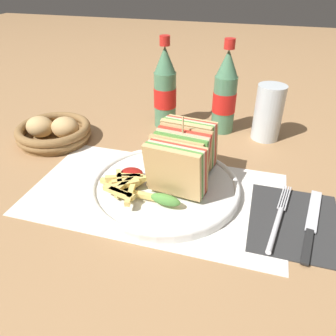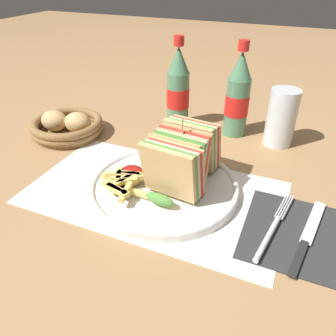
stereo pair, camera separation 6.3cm
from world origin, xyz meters
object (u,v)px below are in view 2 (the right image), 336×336
glass_near (281,121)px  bread_basket (67,126)px  club_sandwich (182,158)px  coke_bottle_far (238,97)px  plate_main (164,186)px  coke_bottle_near (178,90)px  knife (308,235)px  fork (271,231)px

glass_near → bread_basket: glass_near is taller
club_sandwich → coke_bottle_far: bearing=82.2°
plate_main → bread_basket: (-0.32, 0.12, 0.01)m
coke_bottle_near → plate_main: bearing=-73.4°
glass_near → plate_main: bearing=-121.6°
plate_main → bread_basket: size_ratio=1.61×
knife → coke_bottle_near: size_ratio=0.87×
fork → coke_bottle_far: size_ratio=0.81×
coke_bottle_far → bread_basket: coke_bottle_far is taller
club_sandwich → fork: bearing=-19.1°
knife → coke_bottle_far: 0.39m
knife → coke_bottle_far: coke_bottle_far is taller
fork → plate_main: bearing=178.1°
knife → plate_main: bearing=-176.3°
glass_near → coke_bottle_far: bearing=173.6°
knife → bread_basket: 0.60m
bread_basket → glass_near: bearing=18.0°
knife → glass_near: glass_near is taller
coke_bottle_near → bread_basket: (-0.23, -0.16, -0.07)m
plate_main → glass_near: 0.34m
coke_bottle_near → coke_bottle_far: size_ratio=1.00×
club_sandwich → coke_bottle_far: (0.04, 0.28, 0.03)m
fork → bread_basket: size_ratio=1.05×
fork → glass_near: glass_near is taller
coke_bottle_near → coke_bottle_far: same height
knife → fork: bearing=-154.7°
knife → coke_bottle_far: (-0.20, 0.32, 0.09)m
fork → knife: size_ratio=0.94×
club_sandwich → coke_bottle_far: size_ratio=0.85×
knife → coke_bottle_far: size_ratio=0.87×
club_sandwich → fork: 0.20m
plate_main → fork: plate_main is taller
glass_near → bread_basket: 0.52m
coke_bottle_near → coke_bottle_far: (0.15, 0.01, 0.00)m
knife → coke_bottle_near: (-0.35, 0.31, 0.09)m
fork → glass_near: bearing=105.5°
coke_bottle_near → fork: bearing=-48.3°
coke_bottle_near → glass_near: bearing=-0.8°
fork → coke_bottle_far: (-0.14, 0.34, 0.09)m
coke_bottle_far → plate_main: bearing=-102.5°
knife → coke_bottle_near: bearing=147.6°
plate_main → bread_basket: 0.34m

